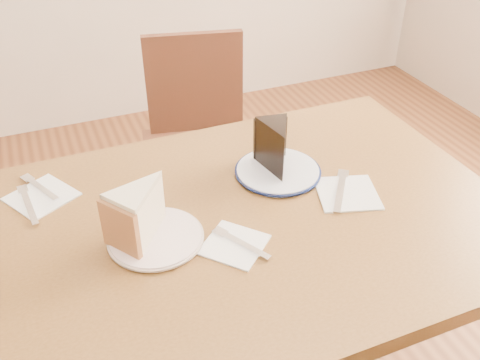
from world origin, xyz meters
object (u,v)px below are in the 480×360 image
(carrot_cake, at_px, (144,211))
(chocolate_cake, at_px, (277,150))
(plate_cream, at_px, (156,238))
(plate_navy, at_px, (278,171))
(chair_far, at_px, (201,145))
(table, at_px, (239,251))

(carrot_cake, bearing_deg, chocolate_cake, 72.73)
(carrot_cake, height_order, chocolate_cake, chocolate_cake)
(plate_cream, bearing_deg, carrot_cake, 123.23)
(plate_cream, height_order, plate_navy, same)
(chair_far, relative_size, chocolate_cake, 7.55)
(carrot_cake, bearing_deg, chair_far, 119.79)
(carrot_cake, relative_size, chocolate_cake, 1.14)
(chocolate_cake, bearing_deg, plate_cream, 30.15)
(plate_navy, bearing_deg, chair_far, 89.29)
(table, xyz_separation_m, chocolate_cake, (0.15, 0.12, 0.16))
(chair_far, bearing_deg, plate_cream, 77.88)
(carrot_cake, bearing_deg, plate_cream, -0.99)
(table, xyz_separation_m, plate_navy, (0.15, 0.12, 0.10))
(table, bearing_deg, chair_far, 78.02)
(plate_cream, distance_m, plate_navy, 0.36)
(table, relative_size, carrot_cake, 9.41)
(carrot_cake, xyz_separation_m, chocolate_cake, (0.35, 0.11, 0.00))
(carrot_cake, bearing_deg, plate_navy, 72.17)
(chocolate_cake, bearing_deg, chair_far, -81.89)
(table, height_order, plate_cream, plate_cream)
(plate_navy, height_order, chocolate_cake, chocolate_cake)
(chair_far, height_order, plate_cream, chair_far)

